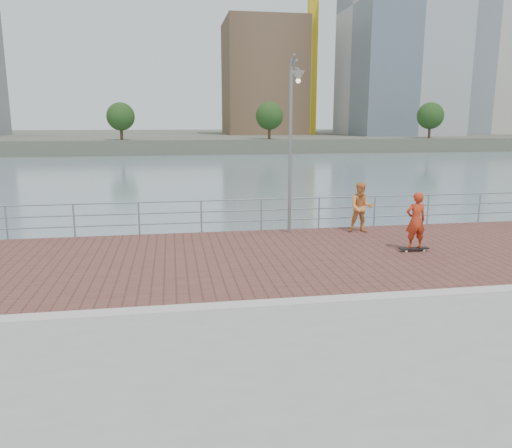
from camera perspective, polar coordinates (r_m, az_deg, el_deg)
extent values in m
plane|color=slate|center=(11.32, 1.78, -18.72)|extent=(400.00, 400.00, 0.00)
cube|color=brown|center=(13.82, -1.11, -3.90)|extent=(40.00, 6.80, 0.02)
cube|color=#B7B5AD|center=(10.44, 1.85, -9.07)|extent=(40.00, 0.40, 0.06)
cube|color=#4C5142|center=(132.15, -8.86, 9.70)|extent=(320.00, 95.00, 2.50)
cylinder|color=#8C9EA8|center=(17.66, -26.63, 0.09)|extent=(0.06, 0.06, 1.10)
cylinder|color=#8C9EA8|center=(17.16, -20.08, 0.33)|extent=(0.06, 0.06, 1.10)
cylinder|color=#8C9EA8|center=(16.90, -13.23, 0.57)|extent=(0.06, 0.06, 1.10)
cylinder|color=#8C9EA8|center=(16.89, -6.27, 0.81)|extent=(0.06, 0.06, 1.10)
cylinder|color=#8C9EA8|center=(17.13, 0.60, 1.03)|extent=(0.06, 0.06, 1.10)
cylinder|color=#8C9EA8|center=(17.60, 7.20, 1.23)|extent=(0.06, 0.06, 1.10)
cylinder|color=#8C9EA8|center=(18.29, 13.37, 1.40)|extent=(0.06, 0.06, 1.10)
cylinder|color=#8C9EA8|center=(19.18, 19.03, 1.54)|extent=(0.06, 0.06, 1.10)
cylinder|color=#8C9EA8|center=(20.24, 24.15, 1.66)|extent=(0.06, 0.06, 1.10)
cylinder|color=#8C9EA8|center=(16.88, -2.83, 2.75)|extent=(39.00, 0.05, 0.05)
cylinder|color=#8C9EA8|center=(16.95, -2.82, 1.50)|extent=(39.00, 0.05, 0.05)
cylinder|color=#8C9EA8|center=(17.01, -2.80, 0.30)|extent=(39.00, 0.05, 0.05)
cylinder|color=gray|center=(16.55, 3.93, 8.22)|extent=(0.11, 0.11, 5.45)
cylinder|color=gray|center=(16.16, 4.47, 17.81)|extent=(0.07, 0.91, 0.07)
cone|color=#B2B2AD|center=(15.71, 4.88, 17.31)|extent=(0.40, 0.40, 0.32)
cube|color=black|center=(15.18, 17.60, -2.67)|extent=(0.85, 0.22, 0.03)
cylinder|color=beige|center=(15.01, 16.79, -2.98)|extent=(0.07, 0.04, 0.07)
cylinder|color=beige|center=(15.25, 18.64, -2.86)|extent=(0.07, 0.04, 0.07)
cylinder|color=beige|center=(15.14, 16.54, -2.83)|extent=(0.07, 0.04, 0.07)
cylinder|color=beige|center=(15.38, 18.38, -2.72)|extent=(0.07, 0.04, 0.07)
imported|color=#B73118|center=(15.00, 17.80, 0.38)|extent=(0.60, 0.40, 1.64)
imported|color=#E08841|center=(17.15, 11.94, 1.85)|extent=(0.95, 0.82, 1.69)
cube|color=gold|center=(119.96, 6.52, 22.16)|extent=(2.00, 2.00, 50.00)
cube|color=brown|center=(121.94, 0.86, 16.32)|extent=(18.00, 18.00, 25.76)
cube|color=#9E9EA3|center=(120.99, 16.32, 22.77)|extent=(22.00, 22.00, 54.45)
cylinder|color=#473323|center=(86.95, -15.15, 10.43)|extent=(0.50, 0.50, 3.59)
sphere|color=#193814|center=(86.94, -15.22, 11.78)|extent=(4.61, 4.61, 4.61)
cylinder|color=#473323|center=(88.22, 1.53, 10.88)|extent=(0.50, 0.50, 3.72)
sphere|color=#193814|center=(88.21, 1.54, 12.26)|extent=(4.79, 4.79, 4.79)
cylinder|color=#473323|center=(98.48, 19.22, 10.35)|extent=(0.50, 0.50, 3.76)
sphere|color=#193814|center=(98.48, 19.31, 11.60)|extent=(4.84, 4.84, 4.84)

